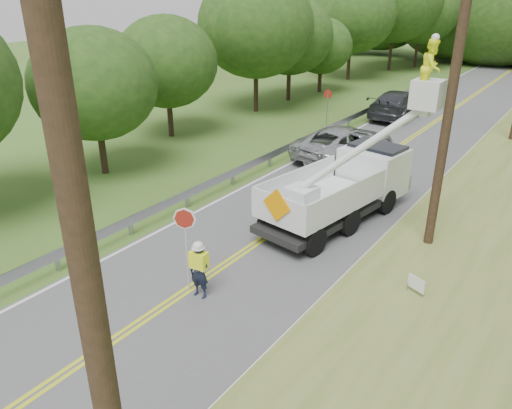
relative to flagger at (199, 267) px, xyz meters
The scene contains 11 objects.
ground 2.71m from the flagger, 101.39° to the right, with size 140.00×140.00×0.00m, color #3F501F.
road 11.57m from the flagger, 92.49° to the left, with size 7.20×96.00×0.03m.
guardrail 13.23m from the flagger, 109.99° to the left, with size 0.18×48.00×0.77m.
utility_poles 15.81m from the flagger, 72.79° to the left, with size 1.60×43.30×10.00m.
treeline_left 31.59m from the flagger, 111.23° to the left, with size 10.68×56.16×10.99m.
flagger is the anchor object (origin of this frame).
bucket_truck 7.72m from the flagger, 80.51° to the left, with size 4.99×7.23×6.81m.
suv_silver 13.84m from the flagger, 98.69° to the left, with size 2.83×6.13×1.70m, color #B5B7BC.
suv_darkgrey 24.02m from the flagger, 97.12° to the left, with size 2.50×6.16×1.79m, color #36383D.
stop_sign_permanent 18.66m from the flagger, 106.58° to the left, with size 0.55×0.08×2.57m.
yard_sign 6.10m from the flagger, 32.17° to the left, with size 0.54×0.25×0.83m.
Camera 1 is at (8.72, -6.42, 8.23)m, focal length 34.72 mm.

